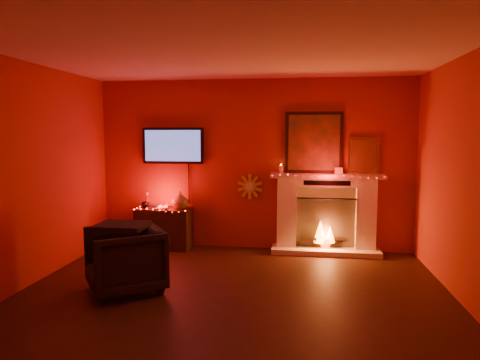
% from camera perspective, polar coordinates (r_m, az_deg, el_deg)
% --- Properties ---
extents(room, '(5.00, 5.00, 5.00)m').
position_cam_1_polar(room, '(4.36, -1.85, -0.27)').
color(room, black).
rests_on(room, ground).
extents(floor, '(5.00, 5.00, 0.00)m').
position_cam_1_polar(floor, '(4.71, -1.79, -16.84)').
color(floor, black).
rests_on(floor, ground).
extents(fireplace, '(1.72, 0.40, 2.18)m').
position_cam_1_polar(fireplace, '(6.76, 11.31, -3.45)').
color(fireplace, '#F5E8CE').
rests_on(fireplace, floor).
extents(tv, '(1.00, 0.07, 1.24)m').
position_cam_1_polar(tv, '(7.03, -8.90, 4.52)').
color(tv, black).
rests_on(tv, room).
extents(sunburst_clock, '(0.40, 0.03, 0.40)m').
position_cam_1_polar(sunburst_clock, '(6.84, 1.31, -0.88)').
color(sunburst_clock, gold).
rests_on(sunburst_clock, room).
extents(console_table, '(0.86, 0.52, 0.93)m').
position_cam_1_polar(console_table, '(7.02, -9.97, -5.98)').
color(console_table, black).
rests_on(console_table, floor).
extents(armchair, '(1.14, 1.14, 0.76)m').
position_cam_1_polar(armchair, '(5.25, -15.14, -10.20)').
color(armchair, black).
rests_on(armchair, floor).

